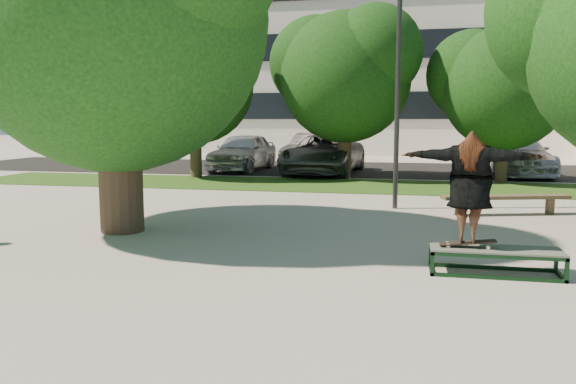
% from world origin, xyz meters
% --- Properties ---
extents(ground, '(120.00, 120.00, 0.00)m').
position_xyz_m(ground, '(0.00, 0.00, 0.00)').
color(ground, '#9C958F').
rests_on(ground, ground).
extents(grass_strip, '(30.00, 4.00, 0.02)m').
position_xyz_m(grass_strip, '(1.00, 9.50, 0.01)').
color(grass_strip, '#1D4614').
rests_on(grass_strip, ground).
extents(asphalt_strip, '(40.00, 8.00, 0.01)m').
position_xyz_m(asphalt_strip, '(0.00, 16.00, 0.01)').
color(asphalt_strip, black).
rests_on(asphalt_strip, ground).
extents(tree_left, '(6.96, 5.95, 7.12)m').
position_xyz_m(tree_left, '(-4.29, 1.09, 4.42)').
color(tree_left, '#38281E').
rests_on(tree_left, ground).
extents(bg_tree_left, '(5.28, 4.51, 5.77)m').
position_xyz_m(bg_tree_left, '(-6.57, 11.07, 3.73)').
color(bg_tree_left, '#38281E').
rests_on(bg_tree_left, ground).
extents(bg_tree_mid, '(5.76, 4.92, 6.24)m').
position_xyz_m(bg_tree_mid, '(-1.08, 12.08, 4.02)').
color(bg_tree_mid, '#38281E').
rests_on(bg_tree_mid, ground).
extents(bg_tree_right, '(5.04, 4.31, 5.43)m').
position_xyz_m(bg_tree_right, '(4.43, 11.57, 3.49)').
color(bg_tree_right, '#38281E').
rests_on(bg_tree_right, ground).
extents(lamppost, '(0.25, 0.15, 6.11)m').
position_xyz_m(lamppost, '(1.00, 5.00, 3.15)').
color(lamppost, '#2D2D30').
rests_on(lamppost, ground).
extents(office_building, '(30.00, 14.12, 16.00)m').
position_xyz_m(office_building, '(-2.00, 31.98, 8.00)').
color(office_building, silver).
rests_on(office_building, ground).
extents(grind_box, '(1.80, 0.60, 0.38)m').
position_xyz_m(grind_box, '(2.50, -0.77, 0.19)').
color(grind_box, black).
rests_on(grind_box, ground).
extents(skater_rig, '(2.01, 0.92, 1.66)m').
position_xyz_m(skater_rig, '(2.12, -0.77, 1.24)').
color(skater_rig, white).
rests_on(skater_rig, grind_box).
extents(bench, '(2.95, 1.21, 0.45)m').
position_xyz_m(bench, '(3.50, 4.56, 0.38)').
color(bench, brown).
rests_on(bench, ground).
extents(car_silver_a, '(2.24, 4.86, 1.61)m').
position_xyz_m(car_silver_a, '(-5.63, 14.30, 0.81)').
color(car_silver_a, silver).
rests_on(car_silver_a, asphalt_strip).
extents(car_dark, '(2.39, 4.97, 1.57)m').
position_xyz_m(car_dark, '(-2.83, 16.09, 0.78)').
color(car_dark, black).
rests_on(car_dark, asphalt_strip).
extents(car_grey, '(3.04, 5.86, 1.58)m').
position_xyz_m(car_grey, '(-2.00, 13.56, 0.79)').
color(car_grey, '#5B5C60').
rests_on(car_grey, asphalt_strip).
extents(car_silver_b, '(2.47, 5.51, 1.57)m').
position_xyz_m(car_silver_b, '(5.50, 14.61, 0.78)').
color(car_silver_b, silver).
rests_on(car_silver_b, asphalt_strip).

